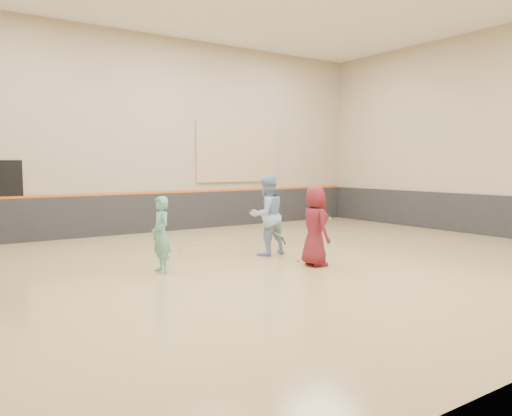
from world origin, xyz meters
TOP-DOWN VIEW (x-y plane):
  - room at (0.00, 0.00)m, footprint 15.04×12.04m
  - wainscot_back at (0.00, 5.97)m, footprint 14.90×0.04m
  - wainscot_right at (7.47, 0.00)m, footprint 0.04×11.90m
  - accent_stripe at (0.00, 5.96)m, footprint 14.90×0.03m
  - acoustic_panel at (2.80, 5.95)m, footprint 3.20×0.08m
  - doorway at (-4.50, 5.98)m, footprint 1.10×0.05m
  - girl at (-2.45, 0.47)m, footprint 0.39×0.56m
  - instructor at (0.33, 0.85)m, footprint 0.90×0.71m
  - young_man at (0.45, -0.71)m, footprint 0.67×0.89m
  - held_racket at (0.53, 0.65)m, footprint 0.48×0.48m
  - spare_racket at (-0.86, 2.58)m, footprint 0.74×0.74m
  - ball_under_racket at (0.41, -0.22)m, footprint 0.07×0.07m
  - ball_in_hand at (0.67, -0.90)m, footprint 0.07×0.07m
  - ball_beside_spare at (-0.39, 2.94)m, footprint 0.07×0.07m

SIDE VIEW (x-z plane):
  - ball_under_racket at x=0.41m, z-range 0.00..0.07m
  - ball_beside_spare at x=-0.39m, z-range 0.00..0.07m
  - spare_racket at x=-0.86m, z-range 0.00..0.14m
  - held_racket at x=0.53m, z-range 0.33..0.80m
  - wainscot_back at x=0.00m, z-range 0.00..1.20m
  - wainscot_right at x=7.47m, z-range 0.00..1.20m
  - girl at x=-2.45m, z-range 0.00..1.48m
  - room at x=0.00m, z-range -2.30..3.92m
  - young_man at x=0.45m, z-range 0.00..1.63m
  - instructor at x=0.33m, z-range 0.00..1.84m
  - ball_in_hand at x=0.67m, z-range 0.94..1.01m
  - doorway at x=-4.50m, z-range 0.00..2.20m
  - accent_stripe at x=0.00m, z-range 1.19..1.25m
  - acoustic_panel at x=2.80m, z-range 1.50..3.50m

